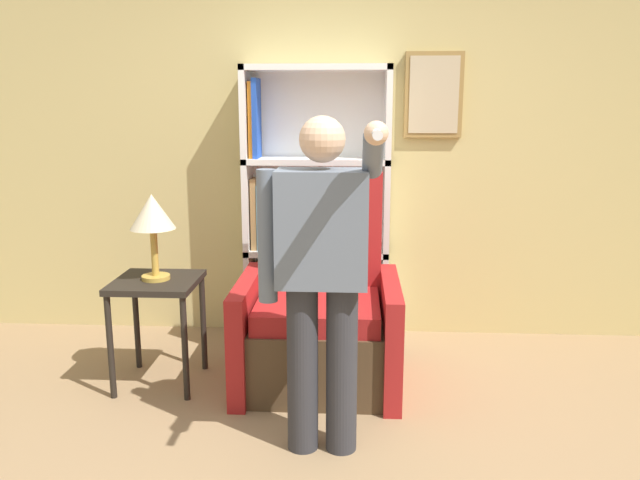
{
  "coord_description": "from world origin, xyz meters",
  "views": [
    {
      "loc": [
        0.18,
        -2.43,
        1.66
      ],
      "look_at": [
        -0.0,
        0.71,
        0.97
      ],
      "focal_mm": 35.0,
      "sensor_mm": 36.0,
      "label": 1
    }
  ],
  "objects_px": {
    "bookcase": "(306,211)",
    "person_standing": "(322,268)",
    "table_lamp": "(152,216)",
    "side_table": "(157,297)",
    "armchair": "(319,319)"
  },
  "relations": [
    {
      "from": "bookcase",
      "to": "side_table",
      "type": "bearing_deg",
      "value": -134.35
    },
    {
      "from": "person_standing",
      "to": "side_table",
      "type": "bearing_deg",
      "value": 145.54
    },
    {
      "from": "bookcase",
      "to": "armchair",
      "type": "bearing_deg",
      "value": -79.3
    },
    {
      "from": "person_standing",
      "to": "armchair",
      "type": "bearing_deg",
      "value": 94.2
    },
    {
      "from": "armchair",
      "to": "person_standing",
      "type": "relative_size",
      "value": 0.78
    },
    {
      "from": "bookcase",
      "to": "table_lamp",
      "type": "distance_m",
      "value": 1.17
    },
    {
      "from": "bookcase",
      "to": "person_standing",
      "type": "xyz_separation_m",
      "value": [
        0.2,
        -1.53,
        -0.01
      ]
    },
    {
      "from": "bookcase",
      "to": "table_lamp",
      "type": "relative_size",
      "value": 3.79
    },
    {
      "from": "armchair",
      "to": "table_lamp",
      "type": "relative_size",
      "value": 2.48
    },
    {
      "from": "bookcase",
      "to": "person_standing",
      "type": "relative_size",
      "value": 1.19
    },
    {
      "from": "bookcase",
      "to": "person_standing",
      "type": "bearing_deg",
      "value": -82.72
    },
    {
      "from": "armchair",
      "to": "side_table",
      "type": "height_order",
      "value": "armchair"
    },
    {
      "from": "armchair",
      "to": "side_table",
      "type": "distance_m",
      "value": 0.97
    },
    {
      "from": "armchair",
      "to": "side_table",
      "type": "xyz_separation_m",
      "value": [
        -0.95,
        -0.12,
        0.16
      ]
    },
    {
      "from": "side_table",
      "to": "armchair",
      "type": "bearing_deg",
      "value": 6.89
    }
  ]
}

